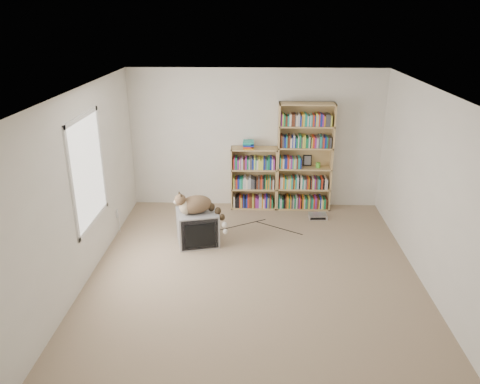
{
  "coord_description": "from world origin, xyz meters",
  "views": [
    {
      "loc": [
        0.0,
        -5.65,
        3.4
      ],
      "look_at": [
        -0.23,
        1.0,
        0.82
      ],
      "focal_mm": 35.0,
      "sensor_mm": 36.0,
      "label": 1
    }
  ],
  "objects_px": {
    "crt_tv": "(198,227)",
    "bookcase_tall": "(304,160)",
    "bookcase_short": "(254,180)",
    "cat": "(200,207)",
    "dvd_player": "(318,216)"
  },
  "relations": [
    {
      "from": "bookcase_tall",
      "to": "dvd_player",
      "type": "relative_size",
      "value": 6.15
    },
    {
      "from": "bookcase_tall",
      "to": "bookcase_short",
      "type": "distance_m",
      "value": 0.98
    },
    {
      "from": "crt_tv",
      "to": "dvd_player",
      "type": "xyz_separation_m",
      "value": [
        1.99,
        1.0,
        -0.23
      ]
    },
    {
      "from": "crt_tv",
      "to": "cat",
      "type": "relative_size",
      "value": 0.87
    },
    {
      "from": "bookcase_tall",
      "to": "bookcase_short",
      "type": "bearing_deg",
      "value": -179.95
    },
    {
      "from": "crt_tv",
      "to": "bookcase_short",
      "type": "relative_size",
      "value": 0.64
    },
    {
      "from": "cat",
      "to": "bookcase_short",
      "type": "distance_m",
      "value": 1.73
    },
    {
      "from": "crt_tv",
      "to": "bookcase_tall",
      "type": "bearing_deg",
      "value": 25.24
    },
    {
      "from": "crt_tv",
      "to": "dvd_player",
      "type": "distance_m",
      "value": 2.24
    },
    {
      "from": "crt_tv",
      "to": "bookcase_short",
      "type": "distance_m",
      "value": 1.72
    },
    {
      "from": "cat",
      "to": "dvd_player",
      "type": "xyz_separation_m",
      "value": [
        1.94,
        1.06,
        -0.59
      ]
    },
    {
      "from": "cat",
      "to": "bookcase_tall",
      "type": "xyz_separation_m",
      "value": [
        1.71,
        1.53,
        0.29
      ]
    },
    {
      "from": "bookcase_short",
      "to": "dvd_player",
      "type": "xyz_separation_m",
      "value": [
        1.13,
        -0.47,
        -0.48
      ]
    },
    {
      "from": "crt_tv",
      "to": "bookcase_tall",
      "type": "distance_m",
      "value": 2.38
    },
    {
      "from": "crt_tv",
      "to": "dvd_player",
      "type": "height_order",
      "value": "crt_tv"
    }
  ]
}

